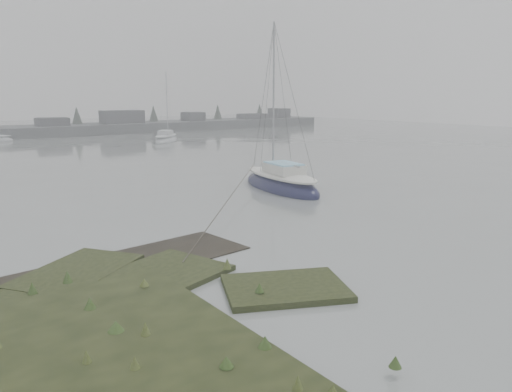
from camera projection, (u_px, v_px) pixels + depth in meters
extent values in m
plane|color=slate|center=(27.00, 169.00, 38.40)|extent=(160.00, 160.00, 0.00)
cube|color=#4C4F51|center=(157.00, 127.00, 78.63)|extent=(60.00, 8.00, 1.60)
cube|color=#424247|center=(52.00, 126.00, 68.38)|extent=(4.00, 3.00, 2.20)
cube|color=#424247|center=(122.00, 121.00, 74.11)|extent=(6.00, 3.00, 3.00)
cube|color=#424247|center=(193.00, 120.00, 81.13)|extent=(3.00, 3.00, 2.50)
cube|color=#424247|center=(253.00, 119.00, 88.15)|extent=(5.00, 3.00, 2.00)
cube|color=#424247|center=(279.00, 116.00, 91.56)|extent=(3.00, 3.00, 2.80)
cone|color=#384238|center=(77.00, 118.00, 72.12)|extent=(2.00, 2.00, 3.50)
cone|color=#384238|center=(154.00, 116.00, 79.09)|extent=(2.00, 2.00, 3.50)
cone|color=#384238|center=(218.00, 115.00, 86.06)|extent=(2.00, 2.00, 3.50)
cone|color=#384238|center=(259.00, 113.00, 91.29)|extent=(2.00, 2.00, 3.50)
ellipsoid|color=#101133|center=(281.00, 187.00, 30.29)|extent=(3.57, 7.82, 1.83)
ellipsoid|color=silver|center=(281.00, 175.00, 30.14)|extent=(2.93, 6.79, 0.52)
cube|color=silver|center=(284.00, 168.00, 29.77)|extent=(1.98, 2.79, 0.54)
cube|color=#87C6E4|center=(284.00, 163.00, 29.71)|extent=(1.84, 2.56, 0.09)
cylinder|color=#939399|center=(274.00, 96.00, 30.04)|extent=(0.12, 0.12, 8.61)
cylinder|color=#939399|center=(286.00, 164.00, 29.52)|extent=(0.54, 2.99, 0.10)
ellipsoid|color=#B2B8BC|center=(166.00, 141.00, 60.45)|extent=(5.85, 6.11, 1.55)
ellipsoid|color=silver|center=(166.00, 136.00, 60.33)|extent=(4.98, 5.22, 0.44)
cube|color=silver|center=(165.00, 133.00, 59.99)|extent=(2.48, 2.53, 0.46)
cube|color=silver|center=(165.00, 131.00, 59.94)|extent=(2.29, 2.34, 0.07)
cylinder|color=#939399|center=(167.00, 102.00, 60.33)|extent=(0.10, 0.10, 7.28)
cylinder|color=#939399|center=(165.00, 131.00, 59.76)|extent=(1.78, 1.93, 0.08)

